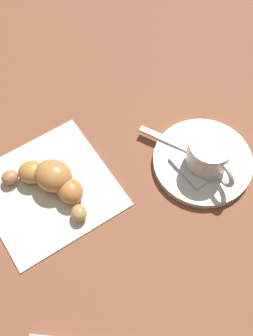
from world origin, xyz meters
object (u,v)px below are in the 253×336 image
Objects in this scene: teaspoon at (198,153)px; espresso_cup at (209,155)px; napkin at (49,189)px; sugar_packet at (187,171)px; saucer at (202,162)px; croissant at (51,180)px.

espresso_cup is at bearing -75.91° from teaspoon.
teaspoon is 0.66× the size of napkin.
espresso_cup is 1.41× the size of sugar_packet.
saucer is at bearing 91.20° from sugar_packet.
croissant is at bearing 19.91° from napkin.
teaspoon is at bearing 111.27° from sugar_packet.
espresso_cup is 0.76× the size of teaspoon.
espresso_cup is at bearing -11.33° from napkin.
saucer is 0.82× the size of napkin.
espresso_cup is 0.75× the size of croissant.
croissant reaches higher than saucer.
espresso_cup is at bearing -12.48° from croissant.
sugar_packet reaches higher than napkin.
saucer is 0.03m from espresso_cup.
napkin is 1.50× the size of croissant.
croissant is (-0.20, 0.03, 0.01)m from teaspoon.
teaspoon is 0.20m from croissant.
espresso_cup reaches higher than sugar_packet.
croissant reaches higher than teaspoon.
teaspoon is at bearing 104.09° from espresso_cup.
sugar_packet is 0.19m from napkin.
espresso_cup is 0.50× the size of napkin.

